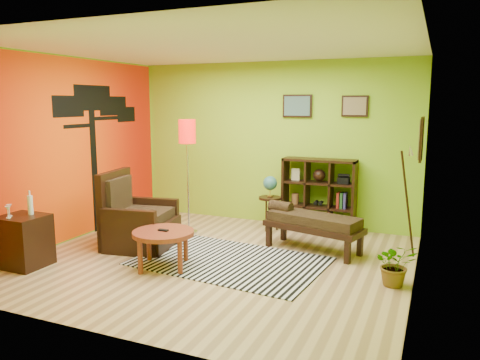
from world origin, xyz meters
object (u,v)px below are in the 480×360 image
at_px(coffee_table, 163,236).
at_px(side_cabinet, 24,241).
at_px(floor_lamp, 187,142).
at_px(bench, 311,222).
at_px(globe_table, 270,189).
at_px(cube_shelf, 320,195).
at_px(potted_plant, 395,269).
at_px(armchair, 137,224).

bearing_deg(coffee_table, side_cabinet, -158.59).
relative_size(floor_lamp, bench, 1.23).
relative_size(side_cabinet, bench, 0.66).
relative_size(floor_lamp, globe_table, 2.02).
height_order(coffee_table, floor_lamp, floor_lamp).
bearing_deg(side_cabinet, cube_shelf, 45.77).
xyz_separation_m(bench, potted_plant, (1.24, -0.90, -0.22)).
relative_size(coffee_table, potted_plant, 1.52).
height_order(armchair, bench, armchair).
bearing_deg(side_cabinet, armchair, 56.34).
bearing_deg(bench, floor_lamp, 176.99).
relative_size(armchair, potted_plant, 2.16).
bearing_deg(side_cabinet, potted_plant, 14.85).
bearing_deg(cube_shelf, globe_table, -159.01).
height_order(coffee_table, potted_plant, coffee_table).
xyz_separation_m(globe_table, cube_shelf, (0.76, 0.29, -0.09)).
bearing_deg(coffee_table, globe_table, 73.74).
relative_size(coffee_table, floor_lamp, 0.43).
distance_m(armchair, potted_plant, 3.65).
relative_size(bench, potted_plant, 2.88).
bearing_deg(globe_table, armchair, -132.64).
relative_size(coffee_table, armchair, 0.70).
bearing_deg(cube_shelf, side_cabinet, -134.23).
bearing_deg(armchair, cube_shelf, 40.34).
bearing_deg(globe_table, side_cabinet, -128.97).
bearing_deg(floor_lamp, coffee_table, -72.14).
bearing_deg(potted_plant, armchair, 178.69).
distance_m(armchair, bench, 2.55).
xyz_separation_m(armchair, globe_table, (1.50, 1.63, 0.35)).
xyz_separation_m(floor_lamp, bench, (2.06, -0.11, -1.07)).
distance_m(coffee_table, side_cabinet, 1.83).
relative_size(globe_table, cube_shelf, 0.76).
distance_m(side_cabinet, globe_table, 3.75).
bearing_deg(potted_plant, cube_shelf, 124.65).
xyz_separation_m(side_cabinet, cube_shelf, (3.11, 3.20, 0.26)).
distance_m(coffee_table, cube_shelf, 2.91).
distance_m(coffee_table, armchair, 1.05).
bearing_deg(cube_shelf, floor_lamp, -152.53).
bearing_deg(bench, armchair, -161.21).
distance_m(armchair, floor_lamp, 1.52).
xyz_separation_m(globe_table, bench, (0.91, -0.81, -0.27)).
height_order(cube_shelf, bench, cube_shelf).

